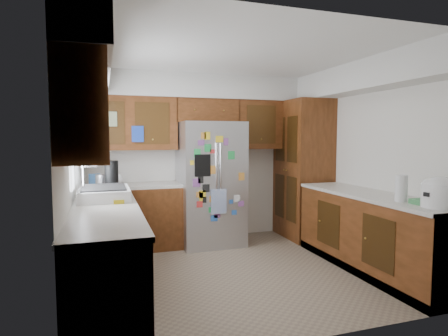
{
  "coord_description": "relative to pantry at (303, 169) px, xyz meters",
  "views": [
    {
      "loc": [
        -1.5,
        -4.05,
        1.58
      ],
      "look_at": [
        -0.07,
        0.35,
        1.2
      ],
      "focal_mm": 30.0,
      "sensor_mm": 36.0,
      "label": 1
    }
  ],
  "objects": [
    {
      "name": "floor",
      "position": [
        -1.5,
        -1.15,
        -1.07
      ],
      "size": [
        3.6,
        3.6,
        0.0
      ],
      "primitive_type": "plane",
      "color": "gray",
      "rests_on": "ground"
    },
    {
      "name": "room_shell",
      "position": [
        -1.61,
        -0.79,
        0.75
      ],
      "size": [
        3.64,
        3.24,
        2.52
      ],
      "color": "white",
      "rests_on": "ground"
    },
    {
      "name": "left_counter_run",
      "position": [
        -2.86,
        -1.12,
        -0.65
      ],
      "size": [
        1.36,
        3.2,
        0.92
      ],
      "color": "#49260E",
      "rests_on": "ground"
    },
    {
      "name": "right_counter_run",
      "position": [
        0.0,
        -1.62,
        -0.65
      ],
      "size": [
        0.63,
        2.25,
        0.92
      ],
      "color": "#49260E",
      "rests_on": "ground"
    },
    {
      "name": "pantry",
      "position": [
        0.0,
        0.0,
        0.0
      ],
      "size": [
        0.6,
        0.9,
        2.15
      ],
      "primitive_type": "cube",
      "color": "#49260E",
      "rests_on": "ground"
    },
    {
      "name": "fridge",
      "position": [
        -1.5,
        0.05,
        -0.17
      ],
      "size": [
        0.9,
        0.79,
        1.8
      ],
      "color": "#AAAAAF",
      "rests_on": "ground"
    },
    {
      "name": "bridge_cabinet",
      "position": [
        -1.5,
        0.28,
        0.9
      ],
      "size": [
        0.96,
        0.34,
        0.35
      ],
      "primitive_type": "cube",
      "color": "#49260E",
      "rests_on": "fridge"
    },
    {
      "name": "fridge_top_items",
      "position": [
        -1.55,
        0.24,
        1.2
      ],
      "size": [
        0.87,
        0.29,
        0.29
      ],
      "color": "blue",
      "rests_on": "bridge_cabinet"
    },
    {
      "name": "sink_assembly",
      "position": [
        -3.0,
        -1.05,
        -0.09
      ],
      "size": [
        0.52,
        0.71,
        0.37
      ],
      "color": "white",
      "rests_on": "left_counter_run"
    },
    {
      "name": "left_counter_clutter",
      "position": [
        -2.93,
        -0.33,
        -0.02
      ],
      "size": [
        0.42,
        0.84,
        0.38
      ],
      "color": "black",
      "rests_on": "left_counter_run"
    },
    {
      "name": "rice_cooker",
      "position": [
        -0.0,
        -2.53,
        -0.0
      ],
      "size": [
        0.34,
        0.33,
        0.29
      ],
      "color": "white",
      "rests_on": "right_counter_run"
    },
    {
      "name": "paper_towel",
      "position": [
        -0.09,
        -2.15,
        -0.02
      ],
      "size": [
        0.12,
        0.12,
        0.27
      ],
      "primitive_type": "cylinder",
      "color": "white",
      "rests_on": "right_counter_run"
    }
  ]
}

